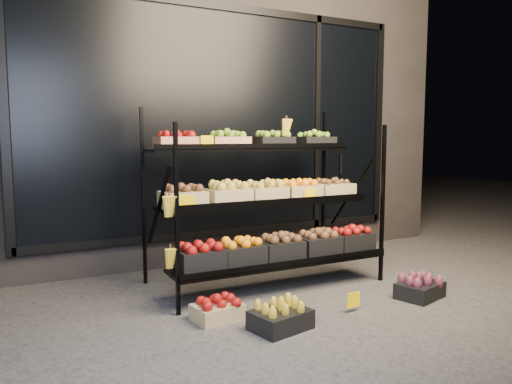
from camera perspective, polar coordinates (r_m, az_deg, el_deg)
ground at (r=4.33m, az=5.21°, el=-12.38°), size 24.00×24.00×0.00m
building at (r=6.44m, az=-7.34°, el=9.47°), size 6.00×2.08×3.50m
display_rack at (r=4.65m, az=1.22°, el=-1.10°), size 2.18×1.02×1.68m
tag_floor_a at (r=3.83m, az=4.43°, el=-13.96°), size 0.13×0.01×0.12m
tag_floor_b at (r=4.14m, az=11.09°, el=-12.52°), size 0.13×0.01×0.12m
floor_crate_left at (r=3.90m, az=-4.43°, el=-13.16°), size 0.39×0.31×0.19m
floor_crate_midleft at (r=3.72m, az=2.82°, el=-14.00°), size 0.46×0.38×0.21m
floor_crate_right at (r=4.61m, az=18.22°, el=-10.31°), size 0.46×0.39×0.20m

